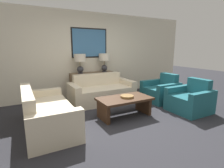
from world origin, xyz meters
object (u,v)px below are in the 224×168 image
at_px(table_lamp_left, 80,61).
at_px(decorative_bowl, 127,96).
at_px(armchair_near_camera, 190,100).
at_px(couch_by_back_wall, 102,92).
at_px(armchair_near_back_wall, 161,92).
at_px(table_lamp_right, 104,60).
at_px(console_table, 93,85).
at_px(coffee_table, 124,103).
at_px(couch_by_side, 46,114).

distance_m(table_lamp_left, decorative_bowl, 2.07).
relative_size(decorative_bowl, armchair_near_camera, 0.36).
xyz_separation_m(couch_by_back_wall, armchair_near_camera, (1.60, -1.73, -0.01)).
bearing_deg(armchair_near_back_wall, couch_by_back_wall, 155.55).
xyz_separation_m(table_lamp_right, armchair_near_back_wall, (1.19, -1.38, -0.90)).
relative_size(console_table, couch_by_back_wall, 0.77).
distance_m(decorative_bowl, armchair_near_camera, 1.62).
height_order(decorative_bowl, armchair_near_back_wall, armchair_near_back_wall).
relative_size(table_lamp_left, couch_by_back_wall, 0.32).
height_order(table_lamp_right, armchair_near_camera, table_lamp_right).
relative_size(table_lamp_right, couch_by_back_wall, 0.32).
bearing_deg(coffee_table, table_lamp_right, 77.96).
xyz_separation_m(coffee_table, armchair_near_back_wall, (1.60, 0.50, -0.04)).
bearing_deg(decorative_bowl, couch_by_back_wall, 93.23).
height_order(table_lamp_left, couch_by_back_wall, table_lamp_left).
relative_size(console_table, coffee_table, 1.16).
bearing_deg(table_lamp_right, armchair_near_camera, -63.39).
relative_size(table_lamp_right, coffee_table, 0.48).
distance_m(couch_by_back_wall, couch_by_side, 1.96).
bearing_deg(couch_by_back_wall, console_table, 90.00).
bearing_deg(coffee_table, armchair_near_back_wall, 17.49).
distance_m(table_lamp_right, coffee_table, 2.10).
bearing_deg(decorative_bowl, coffee_table, 174.70).
bearing_deg(console_table, table_lamp_right, 0.00).
height_order(table_lamp_left, armchair_near_back_wall, table_lamp_left).
bearing_deg(table_lamp_left, console_table, 0.00).
bearing_deg(armchair_near_back_wall, couch_by_side, -174.83).
bearing_deg(couch_by_back_wall, table_lamp_left, 122.14).
height_order(coffee_table, armchair_near_camera, armchair_near_camera).
bearing_deg(console_table, decorative_bowl, -87.88).
height_order(couch_by_side, decorative_bowl, couch_by_side).
height_order(console_table, coffee_table, console_table).
xyz_separation_m(table_lamp_right, couch_by_side, (-2.08, -1.67, -0.89)).
height_order(console_table, table_lamp_right, table_lamp_right).
height_order(console_table, decorative_bowl, console_table).
bearing_deg(coffee_table, console_table, 90.21).
height_order(coffee_table, decorative_bowl, decorative_bowl).
bearing_deg(console_table, armchair_near_camera, -56.09).
bearing_deg(armchair_near_back_wall, decorative_bowl, -161.65).
bearing_deg(table_lamp_left, armchair_near_camera, -49.85).
xyz_separation_m(table_lamp_left, couch_by_side, (-1.26, -1.67, -0.89)).
height_order(coffee_table, armchair_near_back_wall, armchair_near_back_wall).
xyz_separation_m(couch_by_side, coffee_table, (1.68, -0.21, 0.04)).
distance_m(decorative_bowl, armchair_near_back_wall, 1.63).
height_order(couch_by_side, armchair_near_camera, couch_by_side).
bearing_deg(decorative_bowl, armchair_near_back_wall, 18.35).
distance_m(console_table, table_lamp_right, 0.88).
relative_size(couch_by_back_wall, decorative_bowl, 5.99).
height_order(table_lamp_right, armchair_near_back_wall, table_lamp_right).
height_order(table_lamp_left, armchair_near_camera, table_lamp_left).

